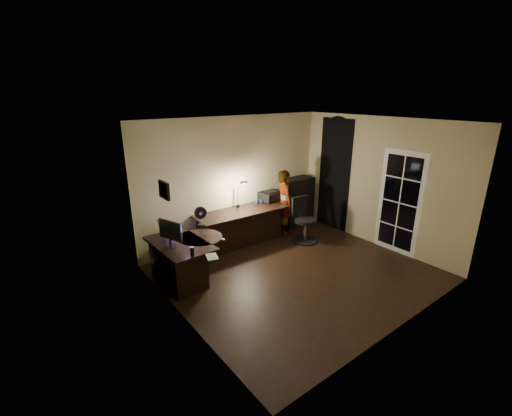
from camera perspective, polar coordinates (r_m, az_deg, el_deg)
floor at (r=6.46m, az=6.83°, el=-10.63°), size 4.50×4.00×0.01m
ceiling at (r=5.65m, az=7.91°, el=14.08°), size 4.50×4.00×0.01m
wall_back at (r=7.42m, az=-3.55°, el=4.68°), size 4.50×0.01×2.70m
wall_front at (r=4.80m, az=24.31°, el=-5.04°), size 4.50×0.01×2.70m
wall_left at (r=4.70m, az=-12.82°, el=-4.23°), size 0.01×4.00×2.70m
wall_right at (r=7.62m, az=19.61°, el=3.99°), size 0.01×4.00×2.70m
green_wall_overlay at (r=4.71m, az=-12.65°, el=-4.19°), size 0.00×4.00×2.70m
arched_doorway at (r=8.28m, az=12.92°, el=5.37°), size 0.01×0.90×2.60m
french_door at (r=7.41m, az=22.78°, el=0.79°), size 0.02×0.92×2.10m
framed_picture at (r=4.95m, az=-15.07°, el=2.88°), size 0.04×0.30×0.25m
desk_left at (r=6.11m, az=-12.39°, el=-8.79°), size 0.84×1.30×0.73m
desk_right at (r=7.38m, az=-2.31°, el=-3.26°), size 2.08×0.79×0.77m
cabinet at (r=8.45m, az=6.80°, el=1.03°), size 0.81×0.42×1.19m
laptop_stand at (r=6.28m, az=-14.13°, el=-4.06°), size 0.31×0.28×0.10m
laptop at (r=6.22m, az=-14.24°, el=-2.72°), size 0.32×0.30×0.21m
monitor at (r=5.78m, az=-14.14°, el=-4.86°), size 0.26×0.50×0.33m
mouse at (r=5.95m, az=-5.50°, el=-5.20°), size 0.08×0.09×0.03m
phone at (r=6.14m, az=-6.40°, el=-4.59°), size 0.12×0.15×0.01m
pen at (r=5.90m, az=-8.41°, el=-5.65°), size 0.09×0.12×0.01m
speaker at (r=5.42m, az=-10.59°, el=-7.18°), size 0.07×0.07×0.16m
notepad at (r=5.39m, az=-7.36°, el=-8.05°), size 0.23×0.27×0.01m
desk_fan at (r=6.46m, az=-9.25°, el=-1.29°), size 0.25×0.17×0.36m
headphones at (r=7.67m, az=0.41°, el=1.15°), size 0.20×0.14×0.09m
printer at (r=7.87m, az=2.47°, el=2.09°), size 0.53×0.43×0.22m
desk_lamp at (r=7.31m, az=-3.06°, el=2.57°), size 0.24×0.33×0.66m
office_chair at (r=7.55m, az=8.24°, el=-2.06°), size 0.59×0.59×0.99m
person at (r=7.86m, az=4.71°, el=0.94°), size 0.49×0.61×1.51m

